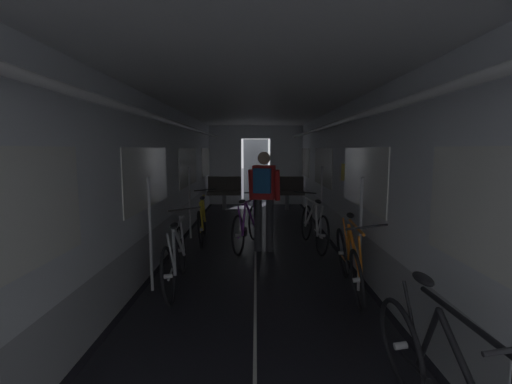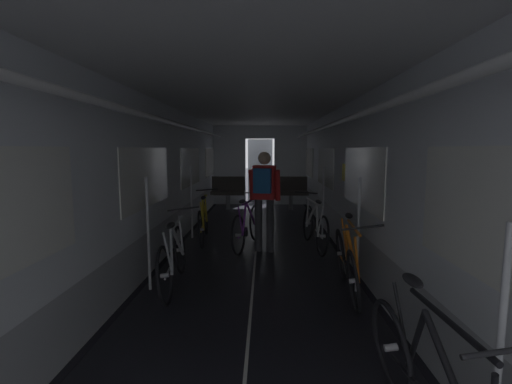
{
  "view_description": "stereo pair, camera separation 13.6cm",
  "coord_description": "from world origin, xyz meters",
  "views": [
    {
      "loc": [
        0.01,
        -2.13,
        1.73
      ],
      "look_at": [
        0.0,
        3.94,
        1.0
      ],
      "focal_mm": 25.12,
      "sensor_mm": 36.0,
      "label": 1
    },
    {
      "loc": [
        0.14,
        -2.13,
        1.73
      ],
      "look_at": [
        0.0,
        3.94,
        1.0
      ],
      "focal_mm": 25.12,
      "sensor_mm": 36.0,
      "label": 2
    }
  ],
  "objects": [
    {
      "name": "person_cyclist_aisle",
      "position": [
        0.14,
        3.79,
        1.02
      ],
      "size": [
        0.56,
        0.44,
        1.69
      ],
      "color": "#2D2D33",
      "rests_on": "ground"
    },
    {
      "name": "bicycle_silver",
      "position": [
        -0.99,
        2.18,
        0.38
      ],
      "size": [
        0.44,
        1.69,
        0.95
      ],
      "color": "black",
      "rests_on": "ground"
    },
    {
      "name": "train_car_shell",
      "position": [
        -0.0,
        3.6,
        1.7
      ],
      "size": [
        3.14,
        12.34,
        2.57
      ],
      "color": "black",
      "rests_on": "ground"
    },
    {
      "name": "bench_seat_far_right",
      "position": [
        0.9,
        8.07,
        0.57
      ],
      "size": [
        0.98,
        0.51,
        0.95
      ],
      "color": "gray",
      "rests_on": "ground"
    },
    {
      "name": "bicycle_yellow",
      "position": [
        -1.01,
        4.46,
        0.38
      ],
      "size": [
        0.44,
        1.69,
        0.95
      ],
      "color": "black",
      "rests_on": "ground"
    },
    {
      "name": "bicycle_purple_in_aisle",
      "position": [
        -0.16,
        4.06,
        0.38
      ],
      "size": [
        0.62,
        1.66,
        0.94
      ],
      "color": "black",
      "rests_on": "ground"
    },
    {
      "name": "bicycle_orange",
      "position": [
        1.14,
        2.09,
        0.38
      ],
      "size": [
        0.44,
        1.69,
        0.96
      ],
      "color": "black",
      "rests_on": "ground"
    },
    {
      "name": "bicycle_white",
      "position": [
        1.03,
        4.04,
        0.38
      ],
      "size": [
        0.46,
        1.69,
        0.95
      ],
      "color": "black",
      "rests_on": "ground"
    },
    {
      "name": "bench_seat_far_left",
      "position": [
        -0.9,
        8.07,
        0.57
      ],
      "size": [
        0.98,
        0.51,
        0.95
      ],
      "color": "gray",
      "rests_on": "ground"
    }
  ]
}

